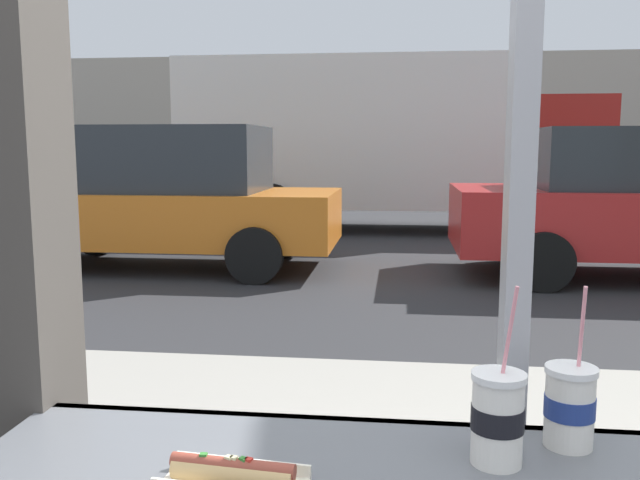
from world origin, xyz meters
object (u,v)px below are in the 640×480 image
at_px(hotdog_tray_far, 233,475).
at_px(parked_car_orange, 167,198).
at_px(box_truck, 379,139).
at_px(soda_cup_right, 497,417).
at_px(soda_cup_left, 570,405).

height_order(hotdog_tray_far, parked_car_orange, parked_car_orange).
height_order(parked_car_orange, box_truck, box_truck).
bearing_deg(box_truck, soda_cup_right, -87.07).
bearing_deg(hotdog_tray_far, box_truck, 90.68).
height_order(soda_cup_right, parked_car_orange, parked_car_orange).
bearing_deg(box_truck, soda_cup_left, -86.32).
bearing_deg(soda_cup_right, box_truck, 92.93).
distance_m(soda_cup_right, hotdog_tray_far, 0.46).
xyz_separation_m(hotdog_tray_far, box_truck, (-0.13, 11.32, 0.65)).
bearing_deg(soda_cup_left, soda_cup_right, -148.84).
relative_size(soda_cup_left, soda_cup_right, 0.96).
relative_size(hotdog_tray_far, parked_car_orange, 0.06).
relative_size(soda_cup_left, box_truck, 0.04).
xyz_separation_m(soda_cup_right, hotdog_tray_far, (-0.44, -0.14, -0.06)).
distance_m(soda_cup_right, box_truck, 11.21).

